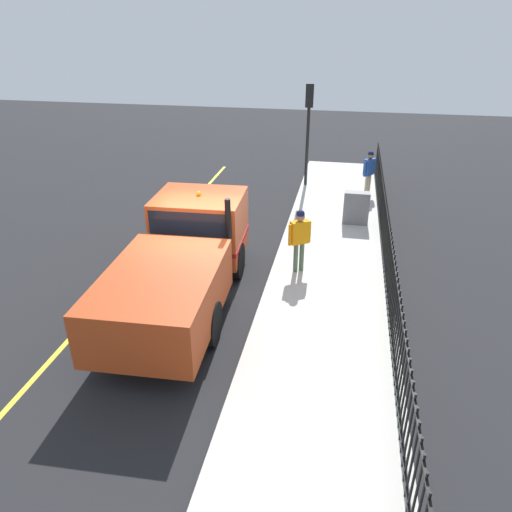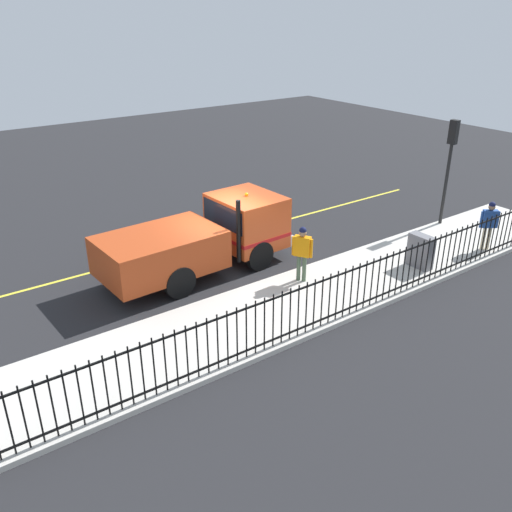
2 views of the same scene
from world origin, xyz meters
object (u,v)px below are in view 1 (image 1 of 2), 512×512
Objects in this scene: work_truck at (185,254)px; utility_cabinet at (356,208)px; pedestrian_distant at (369,168)px; traffic_light_near at (309,115)px; worker_standing at (300,234)px; traffic_cone at (101,310)px.

utility_cabinet is (3.99, 5.28, -0.52)m from work_truck.
pedestrian_distant is 3.08m from traffic_light_near.
work_truck reaches higher than utility_cabinet.
utility_cabinet is at bearing 28.72° from pedestrian_distant.
traffic_light_near reaches higher than pedestrian_distant.
worker_standing is 2.86× the size of traffic_cone.
pedestrian_distant is 11.30m from traffic_cone.
worker_standing is 1.62× the size of utility_cabinet.
worker_standing reaches higher than traffic_cone.
work_truck is at bearing -127.10° from utility_cabinet.
work_truck is 2.26m from traffic_cone.
traffic_light_near reaches higher than worker_standing.
pedestrian_distant is at bearing -138.35° from worker_standing.
traffic_light_near is at bearing 118.06° from utility_cabinet.
pedestrian_distant reaches higher than utility_cabinet.
work_truck is 5.82× the size of utility_cabinet.
work_truck is at bearing 8.57° from pedestrian_distant.
traffic_light_near reaches higher than utility_cabinet.
worker_standing reaches higher than utility_cabinet.
pedestrian_distant is at bearing 81.84° from utility_cabinet.
utility_cabinet is at bearing -144.22° from worker_standing.
traffic_cone is at bearing -130.06° from utility_cabinet.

